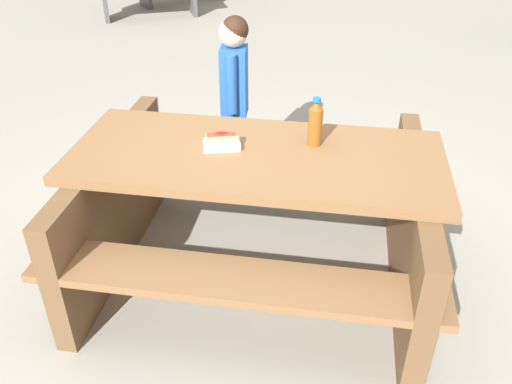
{
  "coord_description": "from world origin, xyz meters",
  "views": [
    {
      "loc": [
        -0.07,
        2.27,
        1.98
      ],
      "look_at": [
        0.0,
        0.0,
        0.52
      ],
      "focal_mm": 37.59,
      "sensor_mm": 36.0,
      "label": 1
    }
  ],
  "objects_px": {
    "soda_bottle": "(315,123)",
    "child_in_coat": "(234,82)",
    "hotdog_tray": "(222,142)",
    "picnic_table": "(256,205)"
  },
  "relations": [
    {
      "from": "soda_bottle",
      "to": "child_in_coat",
      "type": "distance_m",
      "value": 0.98
    },
    {
      "from": "soda_bottle",
      "to": "hotdog_tray",
      "type": "xyz_separation_m",
      "value": [
        0.45,
        0.05,
        -0.08
      ]
    },
    {
      "from": "picnic_table",
      "to": "soda_bottle",
      "type": "xyz_separation_m",
      "value": [
        -0.28,
        -0.1,
        0.42
      ]
    },
    {
      "from": "hotdog_tray",
      "to": "soda_bottle",
      "type": "bearing_deg",
      "value": -173.86
    },
    {
      "from": "picnic_table",
      "to": "child_in_coat",
      "type": "xyz_separation_m",
      "value": [
        0.17,
        -0.96,
        0.29
      ]
    },
    {
      "from": "picnic_table",
      "to": "child_in_coat",
      "type": "bearing_deg",
      "value": -80.19
    },
    {
      "from": "picnic_table",
      "to": "hotdog_tray",
      "type": "height_order",
      "value": "hotdog_tray"
    },
    {
      "from": "hotdog_tray",
      "to": "child_in_coat",
      "type": "xyz_separation_m",
      "value": [
        -0.0,
        -0.91,
        -0.05
      ]
    },
    {
      "from": "hotdog_tray",
      "to": "child_in_coat",
      "type": "distance_m",
      "value": 0.91
    },
    {
      "from": "picnic_table",
      "to": "child_in_coat",
      "type": "distance_m",
      "value": 1.02
    }
  ]
}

